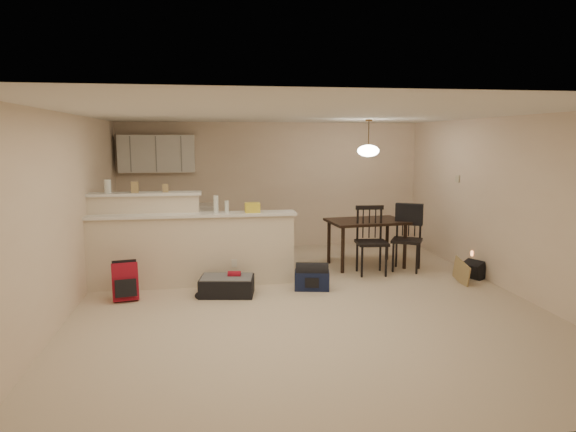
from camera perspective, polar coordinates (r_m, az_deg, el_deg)
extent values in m
plane|color=beige|center=(7.15, 1.68, -9.16)|extent=(7.00, 7.00, 0.00)
plane|color=white|center=(6.82, 1.77, 11.26)|extent=(7.00, 7.00, 0.00)
cube|color=beige|center=(10.32, -1.86, 3.41)|extent=(6.00, 0.02, 2.50)
cube|color=beige|center=(3.56, 12.22, -6.80)|extent=(6.00, 0.02, 2.50)
cube|color=beige|center=(6.98, -23.26, 0.22)|extent=(0.02, 7.00, 2.50)
cube|color=beige|center=(7.99, 23.39, 1.19)|extent=(0.02, 7.00, 2.50)
cube|color=beige|center=(7.78, -10.50, -3.85)|extent=(3.00, 0.28, 1.05)
cube|color=white|center=(7.68, -10.61, 0.13)|extent=(3.08, 0.38, 0.04)
cube|color=beige|center=(8.02, -15.50, -2.55)|extent=(1.60, 0.24, 1.35)
cube|color=white|center=(7.92, -15.70, 2.39)|extent=(1.68, 0.34, 0.04)
cube|color=white|center=(10.06, -14.36, 6.73)|extent=(1.40, 0.34, 0.70)
cube|color=white|center=(10.06, -12.99, -1.53)|extent=(1.80, 0.60, 0.90)
cube|color=beige|center=(9.30, 18.33, 3.96)|extent=(0.02, 0.12, 0.12)
cylinder|color=silver|center=(7.98, -19.41, 3.14)|extent=(0.10, 0.10, 0.20)
cube|color=tan|center=(7.92, -16.66, 3.08)|extent=(0.10, 0.07, 0.16)
cube|color=tan|center=(7.88, -13.46, 3.03)|extent=(0.08, 0.06, 0.12)
cylinder|color=silver|center=(7.66, -8.01, 1.30)|extent=(0.07, 0.07, 0.26)
cylinder|color=silver|center=(7.67, -6.83, 1.03)|extent=(0.06, 0.06, 0.18)
cube|color=tan|center=(7.69, -3.97, 0.94)|extent=(0.22, 0.18, 0.14)
cube|color=black|center=(8.86, 8.73, -0.59)|extent=(1.36, 0.98, 0.04)
cylinder|color=black|center=(8.42, 6.10, -3.81)|extent=(0.06, 0.06, 0.76)
cylinder|color=black|center=(8.87, 12.86, -3.34)|extent=(0.06, 0.06, 0.76)
cylinder|color=black|center=(9.05, 4.57, -2.91)|extent=(0.06, 0.06, 0.76)
cylinder|color=black|center=(9.47, 10.95, -2.53)|extent=(0.06, 0.06, 0.76)
cylinder|color=brown|center=(8.75, 8.95, 8.94)|extent=(0.02, 0.02, 0.50)
cylinder|color=brown|center=(8.76, 8.99, 10.45)|extent=(0.12, 0.12, 0.03)
ellipsoid|color=white|center=(8.76, 8.91, 7.18)|extent=(0.36, 0.36, 0.20)
cube|color=black|center=(7.33, -6.80, -7.75)|extent=(0.81, 0.59, 0.25)
cube|color=maroon|center=(7.38, -17.65, -6.95)|extent=(0.38, 0.27, 0.51)
cube|color=#131B3C|center=(7.55, 2.67, -7.14)|extent=(0.54, 0.36, 0.27)
cube|color=black|center=(8.63, 19.94, -5.66)|extent=(0.33, 0.37, 0.27)
cube|color=tan|center=(8.25, 18.72, -5.94)|extent=(0.03, 0.46, 0.35)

